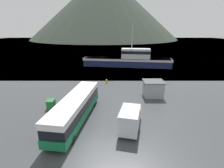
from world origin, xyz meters
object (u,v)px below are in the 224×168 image
object	(u,v)px
tour_bus	(76,107)
storage_bin	(51,104)
delivery_van	(130,118)
small_boat	(107,60)
dock_kiosk	(153,89)
fishing_boat	(129,60)

from	to	relation	value
tour_bus	storage_bin	size ratio (longest dim) A/B	9.06
delivery_van	small_boat	distance (m)	41.97
storage_bin	dock_kiosk	world-z (taller)	dock_kiosk
tour_bus	storage_bin	bearing A→B (deg)	149.54
dock_kiosk	small_boat	distance (m)	32.91
tour_bus	dock_kiosk	size ratio (longest dim) A/B	3.89
tour_bus	fishing_boat	size ratio (longest dim) A/B	0.50
small_boat	storage_bin	bearing A→B (deg)	-147.64
delivery_van	dock_kiosk	bearing A→B (deg)	77.48
storage_bin	small_boat	bearing A→B (deg)	79.36
delivery_van	storage_bin	xyz separation A→B (m)	(-10.68, 5.45, -0.73)
fishing_boat	tour_bus	bearing A→B (deg)	172.07
fishing_boat	delivery_van	bearing A→B (deg)	-176.57
tour_bus	dock_kiosk	bearing A→B (deg)	44.32
fishing_boat	storage_bin	bearing A→B (deg)	162.75
storage_bin	small_boat	xyz separation A→B (m)	(6.82, 36.34, -0.09)
dock_kiosk	small_boat	world-z (taller)	dock_kiosk
fishing_boat	storage_bin	xyz separation A→B (m)	(-13.60, -28.37, -1.31)
storage_bin	dock_kiosk	xyz separation A→B (m)	(15.49, 4.59, 0.70)
tour_bus	dock_kiosk	world-z (taller)	tour_bus
dock_kiosk	delivery_van	bearing A→B (deg)	-115.56
storage_bin	delivery_van	bearing A→B (deg)	-27.04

